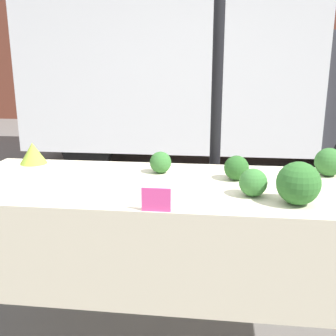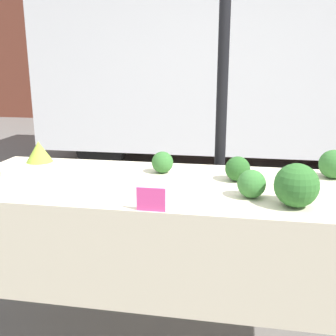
% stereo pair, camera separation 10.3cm
% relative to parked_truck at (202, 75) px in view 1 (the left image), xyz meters
% --- Properties ---
extents(ground_plane, '(40.00, 40.00, 0.00)m').
position_rel_parked_truck_xyz_m(ground_plane, '(-0.03, -3.85, -1.28)').
color(ground_plane, slate).
extents(tent_pole, '(0.07, 0.07, 2.66)m').
position_rel_parked_truck_xyz_m(tent_pole, '(0.21, -3.23, 0.05)').
color(tent_pole, black).
rests_on(tent_pole, ground_plane).
extents(parked_truck, '(5.09, 1.80, 2.40)m').
position_rel_parked_truck_xyz_m(parked_truck, '(0.00, 0.00, 0.00)').
color(parked_truck, white).
rests_on(parked_truck, ground_plane).
extents(market_table, '(2.22, 0.84, 0.84)m').
position_rel_parked_truck_xyz_m(market_table, '(-0.03, -3.92, -0.54)').
color(market_table, beige).
rests_on(market_table, ground_plane).
extents(romanesco_head, '(0.16, 0.16, 0.13)m').
position_rel_parked_truck_xyz_m(romanesco_head, '(-0.90, -3.54, -0.38)').
color(romanesco_head, '#93B238').
rests_on(romanesco_head, market_table).
extents(broccoli_head_0, '(0.12, 0.12, 0.12)m').
position_rel_parked_truck_xyz_m(broccoli_head_0, '(-0.09, -3.66, -0.38)').
color(broccoli_head_0, '#336B2D').
rests_on(broccoli_head_0, market_table).
extents(broccoli_head_1, '(0.13, 0.13, 0.13)m').
position_rel_parked_truck_xyz_m(broccoli_head_1, '(0.32, -3.75, -0.38)').
color(broccoli_head_1, '#285B23').
rests_on(broccoli_head_1, market_table).
extents(broccoli_head_2, '(0.13, 0.13, 0.13)m').
position_rel_parked_truck_xyz_m(broccoli_head_2, '(0.39, -4.01, -0.38)').
color(broccoli_head_2, '#387533').
rests_on(broccoli_head_2, market_table).
extents(broccoli_head_3, '(0.19, 0.19, 0.19)m').
position_rel_parked_truck_xyz_m(broccoli_head_3, '(0.57, -4.09, -0.35)').
color(broccoli_head_3, '#2D6628').
rests_on(broccoli_head_3, market_table).
extents(broccoli_head_4, '(0.15, 0.15, 0.15)m').
position_rel_parked_truck_xyz_m(broccoli_head_4, '(0.83, -3.61, -0.37)').
color(broccoli_head_4, '#336B2D').
rests_on(broccoli_head_4, market_table).
extents(price_sign, '(0.12, 0.01, 0.10)m').
position_rel_parked_truck_xyz_m(price_sign, '(-0.02, -4.26, -0.39)').
color(price_sign, '#EF4793').
rests_on(price_sign, market_table).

